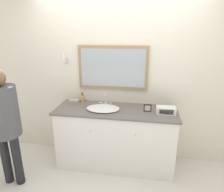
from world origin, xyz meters
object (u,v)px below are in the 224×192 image
(soap_bottle, at_px, (82,98))
(picture_frame, at_px, (148,108))
(sink_basin, at_px, (103,108))
(appliance_box, at_px, (166,110))
(person, at_px, (4,117))

(soap_bottle, xyz_separation_m, picture_frame, (1.02, -0.24, -0.01))
(sink_basin, distance_m, soap_bottle, 0.47)
(appliance_box, height_order, person, person)
(soap_bottle, distance_m, appliance_box, 1.30)
(picture_frame, bearing_deg, person, -160.40)
(soap_bottle, xyz_separation_m, person, (-0.74, -0.87, -0.00))
(appliance_box, relative_size, picture_frame, 2.41)
(soap_bottle, distance_m, person, 1.14)
(soap_bottle, height_order, person, person)
(appliance_box, bearing_deg, picture_frame, 171.63)
(picture_frame, distance_m, person, 1.87)
(picture_frame, bearing_deg, appliance_box, -8.37)
(appliance_box, distance_m, person, 2.09)
(picture_frame, xyz_separation_m, person, (-1.76, -0.63, 0.00))
(person, bearing_deg, soap_bottle, 49.70)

